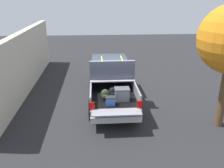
# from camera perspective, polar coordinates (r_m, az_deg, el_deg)

# --- Properties ---
(ground_plane) EXTENTS (40.00, 40.00, 0.00)m
(ground_plane) POSITION_cam_1_polar(r_m,az_deg,el_deg) (11.59, -0.21, -4.05)
(ground_plane) COLOR #262628
(pickup_truck) EXTENTS (6.05, 2.06, 2.23)m
(pickup_truck) POSITION_cam_1_polar(r_m,az_deg,el_deg) (11.55, -0.33, 0.95)
(pickup_truck) COLOR gray
(pickup_truck) RESTS_ON ground_plane
(building_facade) EXTENTS (11.10, 0.36, 3.09)m
(building_facade) POSITION_cam_1_polar(r_m,az_deg,el_deg) (13.29, -20.14, 5.02)
(building_facade) COLOR beige
(building_facade) RESTS_ON ground_plane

